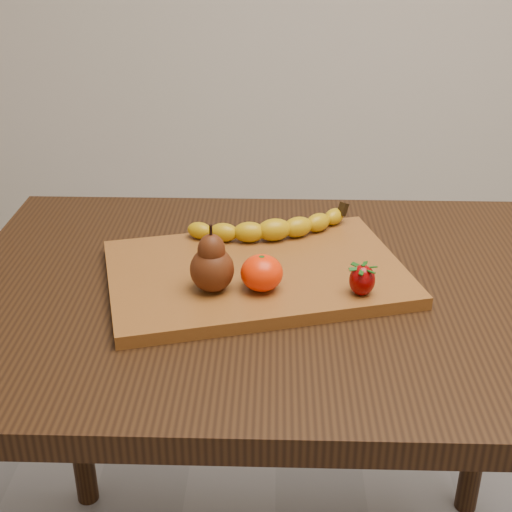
{
  "coord_description": "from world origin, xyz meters",
  "views": [
    {
      "loc": [
        -0.01,
        -0.96,
        1.29
      ],
      "look_at": [
        -0.04,
        0.02,
        0.8
      ],
      "focal_mm": 50.0,
      "sensor_mm": 36.0,
      "label": 1
    }
  ],
  "objects_px": {
    "pear": "(212,258)",
    "mandarin": "(262,273)",
    "table": "(279,338)",
    "cutting_board": "(256,273)"
  },
  "relations": [
    {
      "from": "table",
      "to": "mandarin",
      "type": "xyz_separation_m",
      "value": [
        -0.03,
        -0.05,
        0.14
      ]
    },
    {
      "from": "mandarin",
      "to": "cutting_board",
      "type": "bearing_deg",
      "value": 98.71
    },
    {
      "from": "table",
      "to": "cutting_board",
      "type": "height_order",
      "value": "cutting_board"
    },
    {
      "from": "table",
      "to": "cutting_board",
      "type": "distance_m",
      "value": 0.12
    },
    {
      "from": "cutting_board",
      "to": "pear",
      "type": "xyz_separation_m",
      "value": [
        -0.06,
        -0.07,
        0.06
      ]
    },
    {
      "from": "table",
      "to": "cutting_board",
      "type": "bearing_deg",
      "value": 154.14
    },
    {
      "from": "table",
      "to": "pear",
      "type": "height_order",
      "value": "pear"
    },
    {
      "from": "pear",
      "to": "mandarin",
      "type": "distance_m",
      "value": 0.08
    },
    {
      "from": "cutting_board",
      "to": "table",
      "type": "bearing_deg",
      "value": -40.9
    },
    {
      "from": "table",
      "to": "cutting_board",
      "type": "relative_size",
      "value": 2.22
    }
  ]
}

